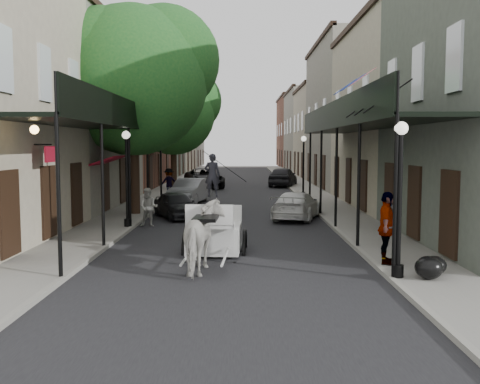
{
  "coord_description": "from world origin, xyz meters",
  "views": [
    {
      "loc": [
        0.37,
        -14.61,
        3.27
      ],
      "look_at": [
        0.29,
        4.5,
        1.6
      ],
      "focal_mm": 40.0,
      "sensor_mm": 36.0,
      "label": 1
    }
  ],
  "objects_px": {
    "pedestrian_walking": "(149,207)",
    "car_left_mid": "(190,191)",
    "horse": "(205,237)",
    "car_right_near": "(297,205)",
    "lamppost_right_far": "(303,165)",
    "pedestrian_sidewalk_left": "(169,182)",
    "tree_far": "(178,110)",
    "tree_near": "(143,75)",
    "pedestrian_sidewalk_right": "(387,228)",
    "lamppost_left": "(127,177)",
    "car_left_near": "(176,205)",
    "carriage": "(216,213)",
    "car_right_far": "(283,177)",
    "lamppost_right_near": "(400,197)",
    "car_left_far": "(204,178)"
  },
  "relations": [
    {
      "from": "pedestrian_walking",
      "to": "car_left_mid",
      "type": "relative_size",
      "value": 0.37
    },
    {
      "from": "horse",
      "to": "car_right_near",
      "type": "relative_size",
      "value": 0.52
    },
    {
      "from": "lamppost_right_far",
      "to": "pedestrian_sidewalk_left",
      "type": "height_order",
      "value": "lamppost_right_far"
    },
    {
      "from": "car_left_mid",
      "to": "pedestrian_sidewalk_left",
      "type": "bearing_deg",
      "value": 128.72
    },
    {
      "from": "tree_far",
      "to": "lamppost_right_far",
      "type": "relative_size",
      "value": 2.32
    },
    {
      "from": "pedestrian_walking",
      "to": "tree_near",
      "type": "bearing_deg",
      "value": 104.74
    },
    {
      "from": "pedestrian_sidewalk_right",
      "to": "lamppost_left",
      "type": "bearing_deg",
      "value": 68.86
    },
    {
      "from": "pedestrian_sidewalk_right",
      "to": "car_left_near",
      "type": "xyz_separation_m",
      "value": [
        -6.8,
        9.84,
        -0.49
      ]
    },
    {
      "from": "lamppost_left",
      "to": "car_left_mid",
      "type": "xyz_separation_m",
      "value": [
        1.5,
        9.41,
        -1.35
      ]
    },
    {
      "from": "pedestrian_sidewalk_left",
      "to": "carriage",
      "type": "bearing_deg",
      "value": 84.34
    },
    {
      "from": "car_right_near",
      "to": "car_right_far",
      "type": "distance_m",
      "value": 18.87
    },
    {
      "from": "horse",
      "to": "pedestrian_walking",
      "type": "distance_m",
      "value": 8.21
    },
    {
      "from": "pedestrian_sidewalk_right",
      "to": "car_right_near",
      "type": "height_order",
      "value": "pedestrian_sidewalk_right"
    },
    {
      "from": "lamppost_left",
      "to": "car_right_near",
      "type": "xyz_separation_m",
      "value": [
        6.89,
        3.0,
        -1.44
      ]
    },
    {
      "from": "lamppost_right_near",
      "to": "lamppost_left",
      "type": "xyz_separation_m",
      "value": [
        -8.2,
        8.0,
        0.0
      ]
    },
    {
      "from": "car_left_far",
      "to": "lamppost_right_far",
      "type": "bearing_deg",
      "value": -65.85
    },
    {
      "from": "pedestrian_walking",
      "to": "car_right_far",
      "type": "distance_m",
      "value": 22.28
    },
    {
      "from": "horse",
      "to": "car_right_far",
      "type": "bearing_deg",
      "value": -95.54
    },
    {
      "from": "lamppost_left",
      "to": "car_left_mid",
      "type": "height_order",
      "value": "lamppost_left"
    },
    {
      "from": "tree_near",
      "to": "car_left_far",
      "type": "xyz_separation_m",
      "value": [
        1.6,
        16.38,
        -5.73
      ]
    },
    {
      "from": "horse",
      "to": "car_left_near",
      "type": "distance_m",
      "value": 10.46
    },
    {
      "from": "pedestrian_sidewalk_left",
      "to": "lamppost_right_far",
      "type": "bearing_deg",
      "value": 158.37
    },
    {
      "from": "car_right_far",
      "to": "pedestrian_sidewalk_right",
      "type": "bearing_deg",
      "value": 103.94
    },
    {
      "from": "tree_near",
      "to": "tree_far",
      "type": "height_order",
      "value": "tree_near"
    },
    {
      "from": "tree_far",
      "to": "car_left_near",
      "type": "bearing_deg",
      "value": -83.71
    },
    {
      "from": "tree_far",
      "to": "pedestrian_walking",
      "type": "relative_size",
      "value": 5.48
    },
    {
      "from": "car_right_far",
      "to": "car_left_near",
      "type": "bearing_deg",
      "value": 84.29
    },
    {
      "from": "lamppost_right_far",
      "to": "carriage",
      "type": "relative_size",
      "value": 1.21
    },
    {
      "from": "lamppost_right_far",
      "to": "pedestrian_walking",
      "type": "bearing_deg",
      "value": -123.6
    },
    {
      "from": "horse",
      "to": "car_left_far",
      "type": "bearing_deg",
      "value": -83.11
    },
    {
      "from": "lamppost_right_near",
      "to": "carriage",
      "type": "xyz_separation_m",
      "value": [
        -4.55,
        3.85,
        -0.86
      ]
    },
    {
      "from": "car_left_near",
      "to": "pedestrian_sidewalk_left",
      "type": "bearing_deg",
      "value": 75.6
    },
    {
      "from": "horse",
      "to": "car_left_mid",
      "type": "relative_size",
      "value": 0.51
    },
    {
      "from": "car_right_near",
      "to": "car_left_mid",
      "type": "bearing_deg",
      "value": -33.72
    },
    {
      "from": "horse",
      "to": "lamppost_right_near",
      "type": "bearing_deg",
      "value": 170.67
    },
    {
      "from": "lamppost_left",
      "to": "car_right_near",
      "type": "relative_size",
      "value": 0.89
    },
    {
      "from": "carriage",
      "to": "car_left_near",
      "type": "relative_size",
      "value": 0.87
    },
    {
      "from": "carriage",
      "to": "pedestrian_walking",
      "type": "relative_size",
      "value": 1.95
    },
    {
      "from": "car_left_mid",
      "to": "car_right_near",
      "type": "relative_size",
      "value": 1.02
    },
    {
      "from": "horse",
      "to": "carriage",
      "type": "relative_size",
      "value": 0.71
    },
    {
      "from": "car_left_far",
      "to": "pedestrian_sidewalk_left",
      "type": "bearing_deg",
      "value": -115.11
    },
    {
      "from": "car_left_near",
      "to": "car_right_near",
      "type": "distance_m",
      "value": 5.4
    },
    {
      "from": "lamppost_right_far",
      "to": "pedestrian_sidewalk_right",
      "type": "bearing_deg",
      "value": -89.69
    },
    {
      "from": "tree_far",
      "to": "lamppost_right_near",
      "type": "distance_m",
      "value": 27.74
    },
    {
      "from": "lamppost_right_far",
      "to": "horse",
      "type": "bearing_deg",
      "value": -103.86
    },
    {
      "from": "tree_far",
      "to": "carriage",
      "type": "distance_m",
      "value": 23.12
    },
    {
      "from": "carriage",
      "to": "lamppost_left",
      "type": "bearing_deg",
      "value": 134.04
    },
    {
      "from": "lamppost_right_near",
      "to": "car_left_far",
      "type": "height_order",
      "value": "lamppost_right_near"
    },
    {
      "from": "car_left_near",
      "to": "carriage",
      "type": "bearing_deg",
      "value": -98.07
    },
    {
      "from": "pedestrian_sidewalk_right",
      "to": "lamppost_right_far",
      "type": "bearing_deg",
      "value": 17.58
    }
  ]
}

